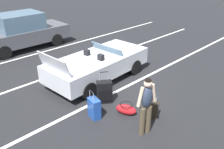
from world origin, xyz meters
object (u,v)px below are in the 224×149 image
Objects in this scene: suitcase_small_carryon at (152,109)px; traveler_person at (146,104)px; suitcase_medium_bright at (94,108)px; duffel_bag at (126,109)px; convertible_car at (102,63)px; parked_sedan_near at (22,31)px; suitcase_large_black at (104,92)px.

traveler_person is at bearing 174.93° from suitcase_small_carryon.
duffel_bag is (0.80, -0.54, -0.15)m from suitcase_medium_bright.
convertible_car is 3.64m from traveler_person.
duffel_bag is at bearing -22.60° from suitcase_medium_bright.
suitcase_medium_bright is at bearing -100.01° from parked_sedan_near.
suitcase_large_black is 1.41× the size of suitcase_small_carryon.
suitcase_large_black is 0.97m from duffel_bag.
suitcase_large_black reaches higher than duffel_bag.
parked_sedan_near is at bearing 90.80° from suitcase_medium_bright.
suitcase_small_carryon is (0.46, -1.58, -0.12)m from suitcase_large_black.
suitcase_large_black is at bearing 90.74° from duffel_bag.
parked_sedan_near reaches higher than suitcase_medium_bright.
traveler_person reaches higher than suitcase_large_black.
traveler_person is at bearing 25.92° from suitcase_large_black.
suitcase_small_carryon is 1.04m from traveler_person.
suitcase_small_carryon is (1.24, -1.17, -0.06)m from suitcase_medium_bright.
suitcase_large_black is 1.65m from suitcase_small_carryon.
suitcase_medium_bright is at bearing 33.95° from traveler_person.
convertible_car is 2.57× the size of traveler_person.
parked_sedan_near is at bearing 9.44° from traveler_person.
suitcase_large_black is 1.50× the size of duffel_bag.
traveler_person reaches higher than convertible_car.
suitcase_medium_bright is at bearing 146.12° from duffel_bag.
suitcase_medium_bright is 0.97m from duffel_bag.
parked_sedan_near is (0.09, 8.39, 0.64)m from suitcase_small_carryon.
convertible_car is 3.12m from suitcase_small_carryon.
suitcase_large_black is 1.98m from traveler_person.
parked_sedan_near reaches higher than traveler_person.
traveler_person is (-1.45, -3.32, 0.34)m from convertible_car.
suitcase_large_black is 0.89m from suitcase_medium_bright.
suitcase_medium_bright is at bearing 109.52° from suitcase_small_carryon.
duffel_bag is (-0.45, 0.64, -0.10)m from suitcase_small_carryon.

